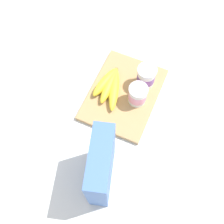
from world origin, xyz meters
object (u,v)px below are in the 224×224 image
Objects in this scene: cutting_board at (124,94)px; yogurt_cup_back at (138,95)px; cereal_box at (101,168)px; yogurt_cup_front at (146,77)px; banana_bunch at (109,86)px.

cutting_board is 0.08m from yogurt_cup_back.
cereal_box is at bearing -0.23° from yogurt_cup_back.
yogurt_cup_front is 1.15× the size of yogurt_cup_back.
cereal_box is 0.36m from banana_bunch.
yogurt_cup_front is 0.08m from yogurt_cup_back.
banana_bunch is (-0.01, -0.12, -0.02)m from yogurt_cup_back.
cutting_board is 3.45× the size of yogurt_cup_front.
cutting_board is 1.80× the size of banana_bunch.
cereal_box is 2.72× the size of yogurt_cup_front.
banana_bunch is (0.00, -0.06, 0.03)m from cutting_board.
banana_bunch is at bearing -176.59° from cereal_box.
cereal_box is 3.12× the size of yogurt_cup_back.
banana_bunch is at bearing -92.95° from yogurt_cup_back.
yogurt_cup_back reaches higher than banana_bunch.
yogurt_cup_back is at bearing 163.50° from cereal_box.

